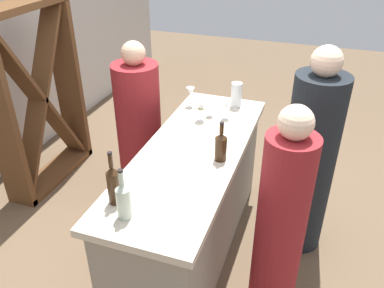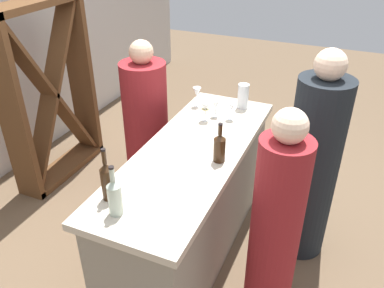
{
  "view_description": "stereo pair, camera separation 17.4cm",
  "coord_description": "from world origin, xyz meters",
  "px_view_note": "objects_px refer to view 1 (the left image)",
  "views": [
    {
      "loc": [
        -2.2,
        -0.77,
        2.32
      ],
      "look_at": [
        0.0,
        0.0,
        0.95
      ],
      "focal_mm": 37.03,
      "sensor_mm": 36.0,
      "label": 1
    },
    {
      "loc": [
        -2.13,
        -0.93,
        2.32
      ],
      "look_at": [
        0.0,
        0.0,
        0.95
      ],
      "focal_mm": 37.03,
      "sensor_mm": 36.0,
      "label": 2
    }
  ],
  "objects_px": {
    "person_left_guest": "(281,223)",
    "wine_glass_far_left": "(190,93)",
    "wine_bottle_second_left_amber_brown": "(113,184)",
    "wine_bottle_leftmost_clear_pale": "(123,200)",
    "wine_rack": "(38,99)",
    "wine_glass_near_right": "(201,107)",
    "person_center_guest": "(309,162)",
    "wine_glass_near_center": "(211,105)",
    "wine_bottle_center_amber_brown": "(221,146)",
    "water_pitcher": "(236,95)",
    "person_right_guest": "(139,128)",
    "wine_glass_near_left": "(226,106)"
  },
  "relations": [
    {
      "from": "wine_glass_near_center",
      "to": "wine_glass_far_left",
      "type": "relative_size",
      "value": 0.84
    },
    {
      "from": "wine_bottle_center_amber_brown",
      "to": "water_pitcher",
      "type": "bearing_deg",
      "value": 6.91
    },
    {
      "from": "wine_glass_near_left",
      "to": "water_pitcher",
      "type": "xyz_separation_m",
      "value": [
        0.24,
        -0.02,
        0.01
      ]
    },
    {
      "from": "wine_rack",
      "to": "wine_bottle_center_amber_brown",
      "type": "xyz_separation_m",
      "value": [
        -0.52,
        -1.87,
        0.16
      ]
    },
    {
      "from": "wine_glass_near_center",
      "to": "water_pitcher",
      "type": "xyz_separation_m",
      "value": [
        0.24,
        -0.15,
        0.01
      ]
    },
    {
      "from": "wine_rack",
      "to": "wine_glass_near_center",
      "type": "xyz_separation_m",
      "value": [
        0.09,
        -1.61,
        0.15
      ]
    },
    {
      "from": "wine_rack",
      "to": "wine_bottle_second_left_amber_brown",
      "type": "distance_m",
      "value": 1.84
    },
    {
      "from": "wine_bottle_second_left_amber_brown",
      "to": "person_left_guest",
      "type": "relative_size",
      "value": 0.22
    },
    {
      "from": "wine_glass_near_right",
      "to": "wine_glass_far_left",
      "type": "height_order",
      "value": "wine_glass_far_left"
    },
    {
      "from": "wine_glass_near_left",
      "to": "water_pitcher",
      "type": "distance_m",
      "value": 0.24
    },
    {
      "from": "water_pitcher",
      "to": "person_center_guest",
      "type": "bearing_deg",
      "value": -122.89
    },
    {
      "from": "wine_glass_near_center",
      "to": "person_center_guest",
      "type": "distance_m",
      "value": 0.87
    },
    {
      "from": "wine_bottle_leftmost_clear_pale",
      "to": "person_center_guest",
      "type": "distance_m",
      "value": 1.47
    },
    {
      "from": "wine_glass_far_left",
      "to": "person_right_guest",
      "type": "height_order",
      "value": "person_right_guest"
    },
    {
      "from": "water_pitcher",
      "to": "person_right_guest",
      "type": "xyz_separation_m",
      "value": [
        -0.21,
        0.82,
        -0.35
      ]
    },
    {
      "from": "wine_glass_near_left",
      "to": "water_pitcher",
      "type": "height_order",
      "value": "water_pitcher"
    },
    {
      "from": "wine_glass_near_center",
      "to": "wine_glass_near_right",
      "type": "bearing_deg",
      "value": 154.55
    },
    {
      "from": "wine_bottle_second_left_amber_brown",
      "to": "wine_glass_far_left",
      "type": "relative_size",
      "value": 2.04
    },
    {
      "from": "person_left_guest",
      "to": "person_center_guest",
      "type": "distance_m",
      "value": 0.68
    },
    {
      "from": "wine_glass_near_right",
      "to": "water_pitcher",
      "type": "height_order",
      "value": "water_pitcher"
    },
    {
      "from": "wine_glass_near_left",
      "to": "wine_glass_near_right",
      "type": "height_order",
      "value": "wine_glass_near_right"
    },
    {
      "from": "wine_bottle_second_left_amber_brown",
      "to": "wine_glass_near_right",
      "type": "xyz_separation_m",
      "value": [
        1.13,
        -0.14,
        -0.02
      ]
    },
    {
      "from": "person_center_guest",
      "to": "wine_glass_far_left",
      "type": "bearing_deg",
      "value": -10.52
    },
    {
      "from": "wine_glass_far_left",
      "to": "person_center_guest",
      "type": "distance_m",
      "value": 1.11
    },
    {
      "from": "wine_bottle_center_amber_brown",
      "to": "person_right_guest",
      "type": "distance_m",
      "value": 1.18
    },
    {
      "from": "wine_bottle_leftmost_clear_pale",
      "to": "wine_bottle_second_left_amber_brown",
      "type": "relative_size",
      "value": 0.92
    },
    {
      "from": "wine_bottle_center_amber_brown",
      "to": "wine_glass_far_left",
      "type": "bearing_deg",
      "value": 32.52
    },
    {
      "from": "wine_bottle_leftmost_clear_pale",
      "to": "wine_glass_near_center",
      "type": "bearing_deg",
      "value": -3.3
    },
    {
      "from": "wine_bottle_second_left_amber_brown",
      "to": "wine_bottle_leftmost_clear_pale",
      "type": "bearing_deg",
      "value": -130.52
    },
    {
      "from": "wine_glass_near_right",
      "to": "wine_glass_far_left",
      "type": "xyz_separation_m",
      "value": [
        0.23,
        0.17,
        0.01
      ]
    },
    {
      "from": "wine_bottle_second_left_amber_brown",
      "to": "person_left_guest",
      "type": "distance_m",
      "value": 1.03
    },
    {
      "from": "wine_glass_near_center",
      "to": "person_right_guest",
      "type": "height_order",
      "value": "person_right_guest"
    },
    {
      "from": "wine_bottle_second_left_amber_brown",
      "to": "person_center_guest",
      "type": "height_order",
      "value": "person_center_guest"
    },
    {
      "from": "wine_bottle_center_amber_brown",
      "to": "person_left_guest",
      "type": "height_order",
      "value": "person_left_guest"
    },
    {
      "from": "wine_glass_near_center",
      "to": "wine_glass_far_left",
      "type": "distance_m",
      "value": 0.25
    },
    {
      "from": "wine_rack",
      "to": "wine_glass_near_center",
      "type": "relative_size",
      "value": 12.48
    },
    {
      "from": "wine_glass_far_left",
      "to": "wine_glass_near_center",
      "type": "bearing_deg",
      "value": -120.33
    },
    {
      "from": "wine_bottle_second_left_amber_brown",
      "to": "person_left_guest",
      "type": "height_order",
      "value": "person_left_guest"
    },
    {
      "from": "water_pitcher",
      "to": "person_center_guest",
      "type": "xyz_separation_m",
      "value": [
        -0.43,
        -0.66,
        -0.26
      ]
    },
    {
      "from": "wine_glass_near_left",
      "to": "wine_glass_near_center",
      "type": "distance_m",
      "value": 0.13
    },
    {
      "from": "wine_glass_near_center",
      "to": "person_left_guest",
      "type": "distance_m",
      "value": 1.16
    },
    {
      "from": "wine_bottle_second_left_amber_brown",
      "to": "wine_bottle_center_amber_brown",
      "type": "distance_m",
      "value": 0.76
    },
    {
      "from": "wine_glass_near_left",
      "to": "person_right_guest",
      "type": "height_order",
      "value": "person_right_guest"
    },
    {
      "from": "wine_bottle_center_amber_brown",
      "to": "water_pitcher",
      "type": "xyz_separation_m",
      "value": [
        0.85,
        0.1,
        -0.0
      ]
    },
    {
      "from": "wine_glass_far_left",
      "to": "water_pitcher",
      "type": "bearing_deg",
      "value": -73.06
    },
    {
      "from": "water_pitcher",
      "to": "wine_glass_far_left",
      "type": "bearing_deg",
      "value": 106.94
    },
    {
      "from": "person_left_guest",
      "to": "wine_glass_far_left",
      "type": "bearing_deg",
      "value": -45.92
    },
    {
      "from": "wine_rack",
      "to": "wine_bottle_leftmost_clear_pale",
      "type": "bearing_deg",
      "value": -128.86
    },
    {
      "from": "wine_glass_near_left",
      "to": "wine_glass_near_right",
      "type": "bearing_deg",
      "value": 119.99
    },
    {
      "from": "wine_glass_near_right",
      "to": "person_center_guest",
      "type": "bearing_deg",
      "value": -95.85
    }
  ]
}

